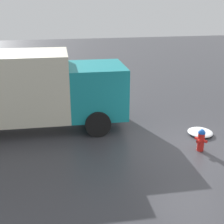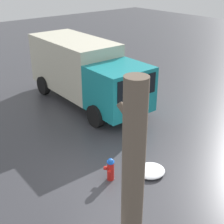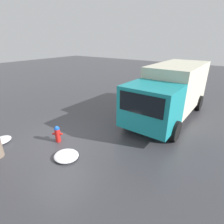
# 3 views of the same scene
# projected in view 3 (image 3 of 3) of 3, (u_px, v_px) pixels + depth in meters

# --- Properties ---
(ground_plane) EXTENTS (60.00, 60.00, 0.00)m
(ground_plane) POSITION_uv_depth(u_px,v_px,m) (59.00, 141.00, 7.47)
(ground_plane) COLOR #38383D
(fire_hydrant) EXTENTS (0.35, 0.40, 0.73)m
(fire_hydrant) POSITION_uv_depth(u_px,v_px,m) (57.00, 134.00, 7.33)
(fire_hydrant) COLOR red
(fire_hydrant) RESTS_ON ground_plane
(delivery_truck) EXTENTS (6.77, 2.69, 2.80)m
(delivery_truck) POSITION_uv_depth(u_px,v_px,m) (171.00, 90.00, 9.36)
(delivery_truck) COLOR teal
(delivery_truck) RESTS_ON ground_plane
(snow_pile_by_hydrant) EXTENTS (0.81, 0.62, 0.24)m
(snow_pile_by_hydrant) POSITION_uv_depth(u_px,v_px,m) (1.00, 140.00, 7.31)
(snow_pile_by_hydrant) COLOR white
(snow_pile_by_hydrant) RESTS_ON ground_plane
(snow_pile_curbside) EXTENTS (0.87, 0.92, 0.17)m
(snow_pile_curbside) POSITION_uv_depth(u_px,v_px,m) (66.00, 156.00, 6.41)
(snow_pile_curbside) COLOR white
(snow_pile_curbside) RESTS_ON ground_plane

